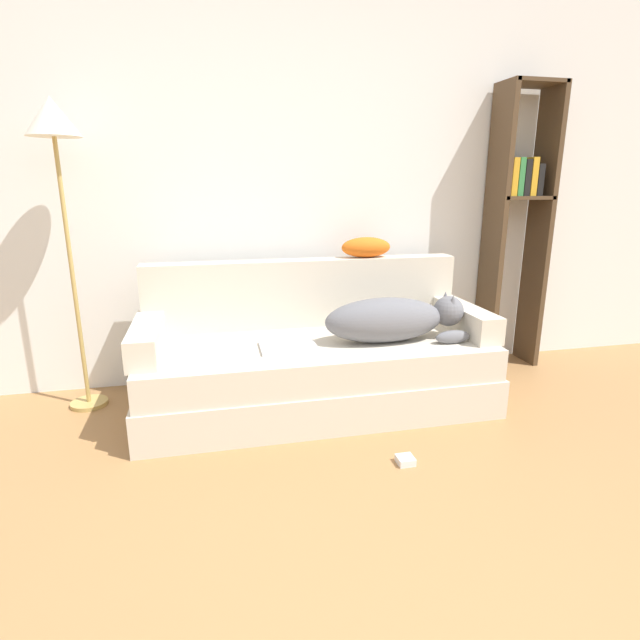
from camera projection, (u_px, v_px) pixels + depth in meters
name	position (u px, v px, depth m)	size (l,w,h in m)	color
wall_back	(300.00, 173.00, 3.22)	(7.22, 0.06, 2.70)	white
couch	(316.00, 374.00, 2.94)	(2.01, 0.85, 0.40)	beige
couch_backrest	(304.00, 293.00, 3.17)	(1.97, 0.15, 0.42)	beige
couch_arm_left	(147.00, 339.00, 2.66)	(0.15, 0.66, 0.16)	beige
couch_arm_right	(464.00, 319.00, 3.06)	(0.15, 0.66, 0.16)	beige
dog	(393.00, 319.00, 2.85)	(0.83, 0.30, 0.26)	slate
laptop	(288.00, 347.00, 2.75)	(0.31, 0.24, 0.02)	silver
throw_pillow	(366.00, 247.00, 3.19)	(0.32, 0.15, 0.13)	orange
bookshelf	(518.00, 213.00, 3.43)	(0.39, 0.26, 1.92)	#4C3823
floor_lamp	(55.00, 146.00, 2.61)	(0.28, 0.28, 1.72)	tan
power_adapter	(405.00, 460.00, 2.36)	(0.08, 0.08, 0.03)	silver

